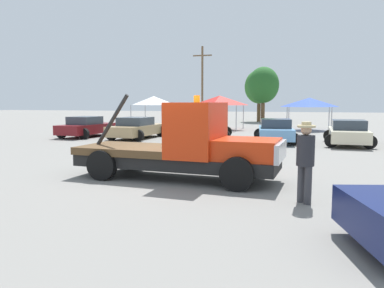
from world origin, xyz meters
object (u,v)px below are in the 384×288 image
at_px(parked_car_skyblue, 275,131).
at_px(canopy_tent_blue, 309,102).
at_px(parked_car_tan, 137,128).
at_px(parked_car_cream, 348,133).
at_px(parked_car_olive, 212,129).
at_px(parked_car_maroon, 87,127).
at_px(tree_center, 259,87).
at_px(person_near_truck, 305,156).
at_px(utility_pole, 202,82).
at_px(tow_truck, 188,147).
at_px(canopy_tent_white, 154,101).
at_px(tree_left, 263,85).
at_px(canopy_tent_red, 220,100).

xyz_separation_m(parked_car_skyblue, canopy_tent_blue, (1.85, 10.32, 1.60)).
xyz_separation_m(parked_car_tan, parked_car_cream, (12.24, -0.01, -0.00)).
height_order(parked_car_skyblue, canopy_tent_blue, canopy_tent_blue).
relative_size(parked_car_tan, parked_car_olive, 0.97).
height_order(parked_car_maroon, parked_car_olive, same).
bearing_deg(tree_center, person_near_truck, -81.53).
bearing_deg(canopy_tent_blue, parked_car_tan, -134.41).
height_order(parked_car_cream, utility_pole, utility_pole).
relative_size(tow_truck, canopy_tent_blue, 1.84).
bearing_deg(parked_car_cream, canopy_tent_blue, 11.82).
bearing_deg(parked_car_tan, canopy_tent_blue, -42.04).
relative_size(parked_car_tan, canopy_tent_white, 1.53).
distance_m(parked_car_skyblue, canopy_tent_white, 15.70).
height_order(parked_car_maroon, tree_left, tree_left).
height_order(parked_car_olive, canopy_tent_red, canopy_tent_red).
xyz_separation_m(person_near_truck, parked_car_maroon, (-13.71, 12.75, -0.43)).
height_order(tow_truck, parked_car_tan, tow_truck).
relative_size(parked_car_maroon, parked_car_skyblue, 0.97).
distance_m(canopy_tent_blue, tree_left, 12.19).
bearing_deg(tree_left, canopy_tent_red, -100.31).
distance_m(parked_car_cream, tree_left, 22.85).
xyz_separation_m(parked_car_tan, utility_pole, (-1.48, 20.71, 3.91)).
distance_m(canopy_tent_red, tree_left, 12.58).
xyz_separation_m(person_near_truck, canopy_tent_white, (-13.35, 23.21, 1.33)).
distance_m(parked_car_maroon, canopy_tent_blue, 17.49).
bearing_deg(tree_center, canopy_tent_white, -122.72).
distance_m(person_near_truck, parked_car_olive, 14.72).
bearing_deg(parked_car_skyblue, parked_car_cream, -100.16).
xyz_separation_m(canopy_tent_white, utility_pole, (1.79, 10.22, 2.16)).
height_order(tow_truck, canopy_tent_white, canopy_tent_white).
height_order(parked_car_maroon, parked_car_tan, same).
relative_size(parked_car_maroon, tree_left, 0.71).
xyz_separation_m(canopy_tent_red, tree_center, (1.60, 13.74, 1.63)).
xyz_separation_m(parked_car_olive, canopy_tent_red, (-1.40, 8.32, 1.76)).
height_order(person_near_truck, canopy_tent_white, canopy_tent_white).
relative_size(parked_car_tan, tree_center, 0.81).
bearing_deg(tree_center, canopy_tent_blue, -66.12).
relative_size(tow_truck, tree_center, 1.02).
bearing_deg(parked_car_tan, person_near_truck, -139.20).
bearing_deg(parked_car_tan, tree_center, -9.34).
xyz_separation_m(parked_car_tan, canopy_tent_red, (3.17, 9.25, 1.76)).
bearing_deg(parked_car_olive, parked_car_maroon, 86.77).
xyz_separation_m(canopy_tent_red, utility_pole, (-4.64, 11.46, 2.16)).
bearing_deg(tow_truck, person_near_truck, -24.52).
xyz_separation_m(canopy_tent_white, canopy_tent_blue, (13.56, 0.01, -0.16)).
distance_m(person_near_truck, canopy_tent_red, 23.07).
height_order(person_near_truck, parked_car_maroon, person_near_truck).
xyz_separation_m(parked_car_cream, tree_center, (-7.47, 23.00, 3.39)).
bearing_deg(tree_left, canopy_tent_blue, -66.00).
bearing_deg(utility_pole, canopy_tent_red, -67.95).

